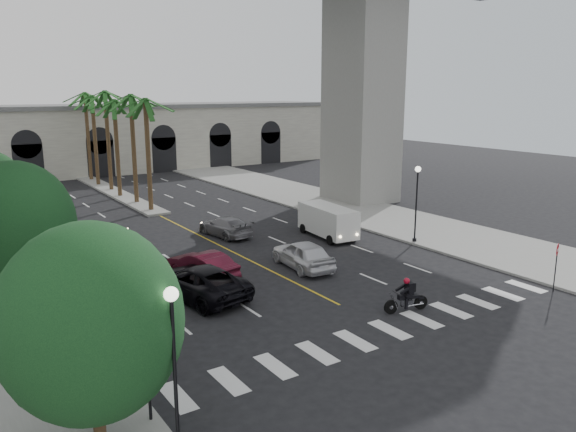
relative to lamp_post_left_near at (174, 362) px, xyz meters
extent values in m
plane|color=black|center=(11.40, 5.00, -3.22)|extent=(140.00, 140.00, 0.00)
cube|color=gray|center=(26.40, 20.00, -3.15)|extent=(8.00, 100.00, 0.15)
cube|color=gray|center=(11.40, 43.00, -3.12)|extent=(2.00, 24.00, 0.20)
cube|color=silver|center=(11.40, 60.00, 0.78)|extent=(70.00, 10.00, 8.00)
cube|color=slate|center=(11.40, 60.00, 5.03)|extent=(71.00, 10.50, 0.50)
cube|color=gray|center=(29.90, 27.00, 7.18)|extent=(5.00, 6.00, 20.80)
cylinder|color=#47331E|center=(11.40, 33.00, 1.53)|extent=(0.40, 0.40, 9.50)
cylinder|color=#47331E|center=(11.50, 37.00, 1.68)|extent=(0.40, 0.40, 9.80)
cylinder|color=#47331E|center=(11.20, 41.00, 1.43)|extent=(0.40, 0.40, 9.30)
cylinder|color=#47331E|center=(11.55, 45.00, 1.83)|extent=(0.40, 0.40, 10.10)
cylinder|color=#47331E|center=(11.30, 49.00, 1.58)|extent=(0.40, 0.40, 9.60)
cylinder|color=#47331E|center=(11.60, 53.00, 1.73)|extent=(0.40, 0.40, 9.90)
cylinder|color=#382616|center=(-1.60, 2.00, -2.05)|extent=(0.36, 0.36, 2.34)
ellipsoid|color=black|center=(-1.60, 2.00, 0.81)|extent=(5.20, 5.20, 5.72)
cylinder|color=#382616|center=(-1.60, 15.00, -2.00)|extent=(0.36, 0.36, 2.45)
ellipsoid|color=black|center=(-1.60, 15.00, 0.99)|extent=(5.44, 5.44, 5.98)
cylinder|color=black|center=(0.00, 0.00, -0.62)|extent=(0.11, 0.11, 5.00)
sphere|color=white|center=(0.00, 0.00, 1.93)|extent=(0.40, 0.40, 0.40)
cylinder|color=black|center=(0.00, 21.00, -3.04)|extent=(0.28, 0.28, 0.36)
cylinder|color=black|center=(0.00, 21.00, -0.62)|extent=(0.11, 0.11, 5.00)
sphere|color=white|center=(0.00, 21.00, 1.93)|extent=(0.40, 0.40, 0.40)
cylinder|color=black|center=(22.80, 13.00, -3.04)|extent=(0.28, 0.28, 0.36)
cylinder|color=black|center=(22.80, 13.00, -0.62)|extent=(0.11, 0.11, 5.00)
sphere|color=white|center=(22.80, 13.00, 1.93)|extent=(0.40, 0.40, 0.40)
cylinder|color=black|center=(0.10, 2.50, -1.47)|extent=(0.10, 0.10, 3.50)
cube|color=black|center=(0.10, 2.50, 0.03)|extent=(0.25, 0.18, 0.80)
cylinder|color=black|center=(0.10, 6.50, -1.47)|extent=(0.10, 0.10, 3.50)
cube|color=black|center=(0.10, 6.50, 0.03)|extent=(0.25, 0.18, 0.80)
cylinder|color=black|center=(12.70, 4.80, -2.88)|extent=(0.70, 0.27, 0.69)
cylinder|color=black|center=(14.31, 4.43, -2.88)|extent=(0.70, 0.27, 0.69)
cube|color=silver|center=(13.56, 4.60, -2.79)|extent=(0.52, 0.42, 0.30)
cube|color=black|center=(13.39, 4.64, -2.46)|extent=(0.67, 0.39, 0.23)
cube|color=black|center=(13.89, 4.52, -2.51)|extent=(0.56, 0.38, 0.14)
cylinder|color=black|center=(12.94, 4.74, -2.21)|extent=(0.17, 0.62, 0.03)
cube|color=black|center=(13.64, 4.58, -2.07)|extent=(0.39, 0.49, 0.60)
cube|color=black|center=(13.82, 4.54, -2.02)|extent=(0.23, 0.37, 0.44)
sphere|color=#A30A1F|center=(13.48, 4.62, -1.68)|extent=(0.30, 0.30, 0.30)
imported|color=silver|center=(13.28, 12.83, -2.38)|extent=(2.46, 5.12, 1.69)
imported|color=#501020|center=(7.45, 14.31, -2.44)|extent=(2.68, 5.01, 1.57)
imported|color=black|center=(6.08, 11.80, -2.38)|extent=(3.93, 6.50, 1.69)
imported|color=slate|center=(12.91, 22.05, -2.52)|extent=(2.56, 5.07, 1.41)
imported|color=#0D113F|center=(5.41, 23.70, -2.49)|extent=(3.36, 4.63, 1.46)
cube|color=white|center=(18.85, 17.64, -1.95)|extent=(2.45, 5.43, 1.95)
cube|color=black|center=(18.61, 15.17, -1.71)|extent=(1.82, 0.42, 0.83)
cylinder|color=black|center=(17.75, 15.89, -2.88)|extent=(0.34, 0.71, 0.68)
cylinder|color=black|center=(19.59, 15.71, -2.88)|extent=(0.34, 0.71, 0.68)
cylinder|color=black|center=(18.10, 19.58, -2.88)|extent=(0.34, 0.71, 0.68)
cylinder|color=black|center=(19.95, 19.40, -2.88)|extent=(0.34, 0.71, 0.68)
cylinder|color=black|center=(21.90, 2.25, -1.94)|extent=(0.06, 0.06, 2.55)
cylinder|color=red|center=(21.90, 2.25, -0.93)|extent=(0.60, 0.28, 0.64)
cube|color=silver|center=(21.90, 2.25, -0.93)|extent=(0.46, 0.21, 0.11)
camera|label=1|loc=(-5.12, -13.16, 7.13)|focal=35.00mm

